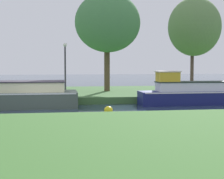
{
  "coord_description": "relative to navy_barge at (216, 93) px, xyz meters",
  "views": [
    {
      "loc": [
        0.67,
        -17.98,
        2.3
      ],
      "look_at": [
        3.6,
        1.2,
        0.9
      ],
      "focal_mm": 57.34,
      "sensor_mm": 36.0,
      "label": 1
    }
  ],
  "objects": [
    {
      "name": "lamp_post",
      "position": [
        -8.48,
        2.64,
        1.75
      ],
      "size": [
        0.24,
        0.24,
        3.16
      ],
      "color": "#333338",
      "rests_on": "riverbank_far"
    },
    {
      "name": "riverbank_far",
      "position": [
        -9.62,
        5.8,
        -0.42
      ],
      "size": [
        72.0,
        10.0,
        0.4
      ],
      "primitive_type": "cube",
      "color": "#406936",
      "rests_on": "ground_plane"
    },
    {
      "name": "ground_plane",
      "position": [
        -9.62,
        -1.2,
        -0.62
      ],
      "size": [
        120.0,
        120.0,
        0.0
      ],
      "primitive_type": "plane",
      "color": "#28374B"
    },
    {
      "name": "willow_tree_centre",
      "position": [
        1.49,
        7.25,
        4.5
      ],
      "size": [
        4.01,
        4.24,
        6.96
      ],
      "color": "brown",
      "rests_on": "riverbank_far"
    },
    {
      "name": "willow_tree_left",
      "position": [
        -5.54,
        5.09,
        4.46
      ],
      "size": [
        4.47,
        3.27,
        6.73
      ],
      "color": "brown",
      "rests_on": "riverbank_far"
    },
    {
      "name": "mooring_post_far",
      "position": [
        -2.65,
        1.56,
        0.14
      ],
      "size": [
        0.17,
        0.17,
        0.71
      ],
      "primitive_type": "cylinder",
      "color": "#4C3927",
      "rests_on": "riverbank_far"
    },
    {
      "name": "channel_buoy",
      "position": [
        -6.7,
        -3.4,
        -0.42
      ],
      "size": [
        0.4,
        0.4,
        0.4
      ],
      "primitive_type": "sphere",
      "color": "yellow",
      "rests_on": "ground_plane"
    },
    {
      "name": "navy_barge",
      "position": [
        0.0,
        0.0,
        0.0
      ],
      "size": [
        9.29,
        1.49,
        1.9
      ],
      "color": "navy",
      "rests_on": "ground_plane"
    },
    {
      "name": "riverbank_near",
      "position": [
        -9.62,
        -10.2,
        -0.42
      ],
      "size": [
        72.0,
        10.0,
        0.4
      ],
      "primitive_type": "cube",
      "color": "#3E6F2F",
      "rests_on": "ground_plane"
    }
  ]
}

